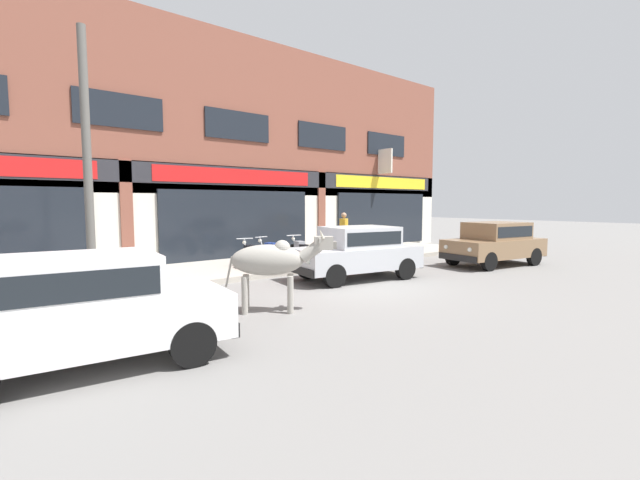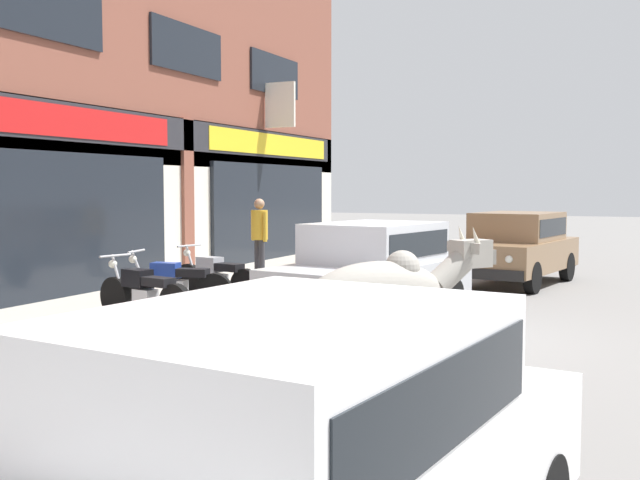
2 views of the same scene
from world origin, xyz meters
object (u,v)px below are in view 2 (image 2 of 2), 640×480
Objects in this scene: car_3 at (295,458)px; pedestrian at (259,231)px; motorcycle_0 at (144,293)px; car_0 at (372,268)px; motorcycle_2 at (216,277)px; motorcycle_1 at (174,284)px; car_1 at (516,244)px; cow at (386,296)px.

pedestrian is (9.69, 5.50, 0.33)m from car_3.
pedestrian is at bearing 7.73° from motorcycle_0.
motorcycle_2 is (0.09, 2.69, -0.27)m from car_0.
motorcycle_0 is at bearing 42.39° from car_3.
motorcycle_0 is at bearing -168.85° from motorcycle_1.
motorcycle_0 is (-7.26, 3.72, -0.27)m from car_1.
motorcycle_2 is (3.89, 4.21, -0.46)m from cow.
motorcycle_0 is (-1.85, 2.60, -0.27)m from car_0.
pedestrian is (2.45, 3.19, 0.33)m from car_0.
pedestrian reaches higher than motorcycle_1.
motorcycle_1 and motorcycle_2 have the same top height.
cow reaches higher than motorcycle_0.
car_0 and car_1 have the same top height.
motorcycle_0 is 1.12× the size of pedestrian.
motorcycle_1 is 3.41m from pedestrian.
motorcycle_2 is at bearing 144.38° from car_1.
car_1 reaches higher than motorcycle_0.
motorcycle_0 is at bearing -172.27° from pedestrian.
car_1 is 12.70m from car_3.
motorcycle_2 is 1.12× the size of pedestrian.
car_0 is 2.70m from motorcycle_2.
car_1 is 6.55m from motorcycle_2.
car_1 is 2.11× the size of motorcycle_1.
motorcycle_1 is 1.00× the size of motorcycle_2.
cow is 1.03× the size of motorcycle_2.
car_3 is (-12.64, -1.19, 0.00)m from car_1.
car_0 is 1.01× the size of car_3.
car_3 is 2.34× the size of pedestrian.
motorcycle_1 is at bearing 11.15° from motorcycle_0.
pedestrian is (-2.96, 4.31, 0.33)m from car_1.
cow is 1.03× the size of motorcycle_0.
car_3 is at bearing -145.72° from motorcycle_2.
cow reaches higher than motorcycle_1.
car_0 is at bearing -127.56° from pedestrian.
car_0 reaches higher than motorcycle_0.
pedestrian reaches higher than motorcycle_0.
car_0 is 7.59m from car_3.
motorcycle_0 is 1.00× the size of motorcycle_1.
cow is at bearing 12.95° from car_3.
car_1 is at bearing 2.46° from cow.
pedestrian is at bearing 52.44° from car_0.
motorcycle_2 is (-5.32, 3.81, -0.27)m from car_1.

